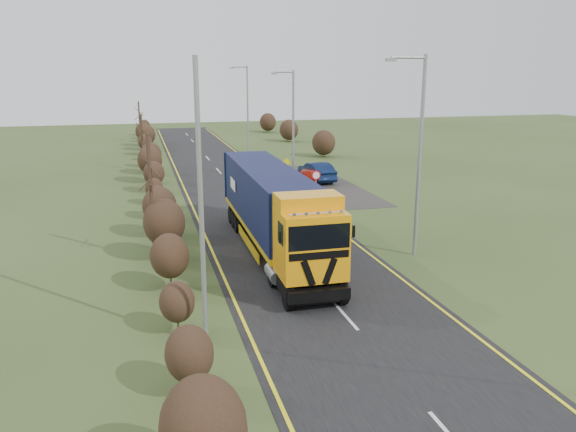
# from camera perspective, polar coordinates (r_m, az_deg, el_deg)

# --- Properties ---
(ground) EXTENTS (160.00, 160.00, 0.00)m
(ground) POSITION_cam_1_polar(r_m,az_deg,el_deg) (24.72, 2.32, -6.18)
(ground) COLOR #34481F
(ground) RESTS_ON ground
(road) EXTENTS (8.00, 120.00, 0.02)m
(road) POSITION_cam_1_polar(r_m,az_deg,el_deg) (33.95, -2.70, -0.42)
(road) COLOR black
(road) RESTS_ON ground
(layby) EXTENTS (6.00, 18.00, 0.02)m
(layby) POSITION_cam_1_polar(r_m,az_deg,el_deg) (45.02, 2.65, 3.28)
(layby) COLOR #2E2C29
(layby) RESTS_ON ground
(lane_markings) EXTENTS (7.52, 116.00, 0.01)m
(lane_markings) POSITION_cam_1_polar(r_m,az_deg,el_deg) (33.65, -2.59, -0.52)
(lane_markings) COLOR yellow
(lane_markings) RESTS_ON road
(hedgerow) EXTENTS (2.24, 102.04, 6.05)m
(hedgerow) POSITION_cam_1_polar(r_m,az_deg,el_deg) (30.80, -12.84, 0.77)
(hedgerow) COLOR black
(hedgerow) RESTS_ON ground
(lorry) EXTENTS (2.92, 15.04, 4.18)m
(lorry) POSITION_cam_1_polar(r_m,az_deg,el_deg) (27.21, -1.53, 0.98)
(lorry) COLOR black
(lorry) RESTS_ON ground
(car_red_hatchback) EXTENTS (3.02, 4.39, 1.39)m
(car_red_hatchback) POSITION_cam_1_polar(r_m,az_deg,el_deg) (44.31, 2.04, 4.00)
(car_red_hatchback) COLOR #971207
(car_red_hatchback) RESTS_ON ground
(car_blue_sedan) EXTENTS (2.02, 4.87, 1.57)m
(car_blue_sedan) POSITION_cam_1_polar(r_m,az_deg,el_deg) (46.13, 2.92, 4.52)
(car_blue_sedan) COLOR #0A183B
(car_blue_sedan) RESTS_ON ground
(streetlight_near) EXTENTS (2.01, 0.19, 9.48)m
(streetlight_near) POSITION_cam_1_polar(r_m,az_deg,el_deg) (27.05, 13.05, 6.70)
(streetlight_near) COLOR gray
(streetlight_near) RESTS_ON ground
(streetlight_mid) EXTENTS (1.88, 0.18, 8.84)m
(streetlight_mid) POSITION_cam_1_polar(r_m,az_deg,el_deg) (45.44, 0.40, 9.57)
(streetlight_mid) COLOR gray
(streetlight_mid) RESTS_ON ground
(streetlight_far) EXTENTS (1.99, 0.19, 9.39)m
(streetlight_far) POSITION_cam_1_polar(r_m,az_deg,el_deg) (63.50, -4.23, 11.20)
(streetlight_far) COLOR gray
(streetlight_far) RESTS_ON ground
(left_pole) EXTENTS (0.16, 0.16, 9.17)m
(left_pole) POSITION_cam_1_polar(r_m,az_deg,el_deg) (17.48, -8.82, 0.66)
(left_pole) COLOR gray
(left_pole) RESTS_ON ground
(speed_sign) EXTENTS (0.63, 0.10, 2.29)m
(speed_sign) POSITION_cam_1_polar(r_m,az_deg,el_deg) (37.90, 2.86, 3.60)
(speed_sign) COLOR gray
(speed_sign) RESTS_ON ground
(warning_board) EXTENTS (0.75, 0.11, 1.96)m
(warning_board) POSITION_cam_1_polar(r_m,az_deg,el_deg) (45.84, -0.17, 5.00)
(warning_board) COLOR gray
(warning_board) RESTS_ON ground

